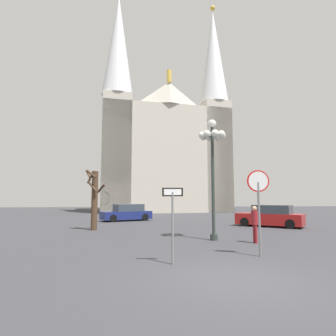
# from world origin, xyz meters

# --- Properties ---
(ground_plane) EXTENTS (120.00, 120.00, 0.00)m
(ground_plane) POSITION_xyz_m (0.00, 0.00, 0.00)
(ground_plane) COLOR #38383D
(cathedral) EXTENTS (20.30, 15.94, 32.82)m
(cathedral) POSITION_xyz_m (1.49, 37.23, 9.77)
(cathedral) COLOR #BCB5A5
(cathedral) RESTS_ON ground
(stop_sign) EXTENTS (0.78, 0.16, 3.05)m
(stop_sign) POSITION_xyz_m (1.85, 2.66, 2.14)
(stop_sign) COLOR slate
(stop_sign) RESTS_ON ground
(one_way_arrow_sign) EXTENTS (0.66, 0.07, 2.37)m
(one_way_arrow_sign) POSITION_xyz_m (-1.37, 1.81, 1.52)
(one_way_arrow_sign) COLOR slate
(one_way_arrow_sign) RESTS_ON ground
(street_lamp) EXTENTS (1.39, 1.39, 6.02)m
(street_lamp) POSITION_xyz_m (1.27, 6.61, 4.43)
(street_lamp) COLOR #2D3833
(street_lamp) RESTS_ON ground
(bare_tree) EXTENTS (1.38, 1.36, 3.91)m
(bare_tree) POSITION_xyz_m (-5.22, 11.70, 2.07)
(bare_tree) COLOR #473323
(bare_tree) RESTS_ON ground
(parked_car_near_navy) EXTENTS (4.77, 3.38, 1.50)m
(parked_car_near_navy) POSITION_xyz_m (-3.36, 19.09, 0.70)
(parked_car_near_navy) COLOR navy
(parked_car_near_navy) RESTS_ON ground
(parked_car_far_red) EXTENTS (4.63, 4.28, 1.55)m
(parked_car_far_red) POSITION_xyz_m (7.10, 12.59, 0.72)
(parked_car_far_red) COLOR maroon
(parked_car_far_red) RESTS_ON ground
(pedestrian_walking) EXTENTS (0.32, 0.32, 1.68)m
(pedestrian_walking) POSITION_xyz_m (2.91, 5.54, 1.01)
(pedestrian_walking) COLOR maroon
(pedestrian_walking) RESTS_ON ground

